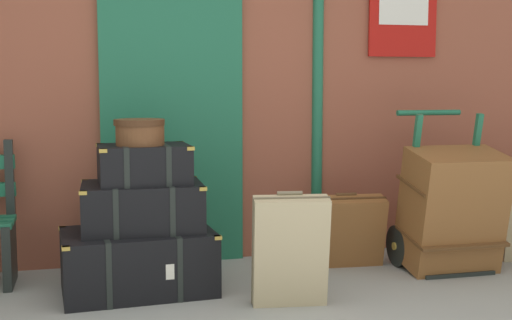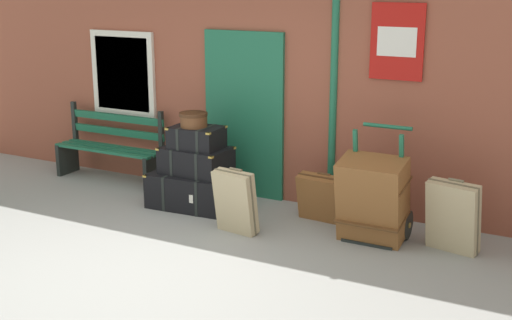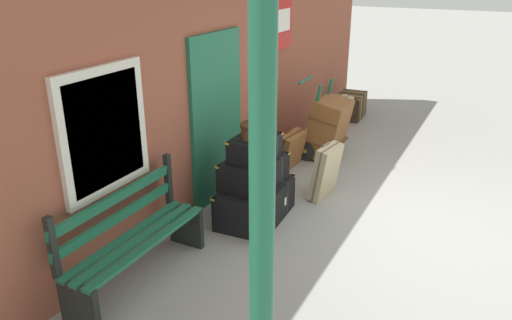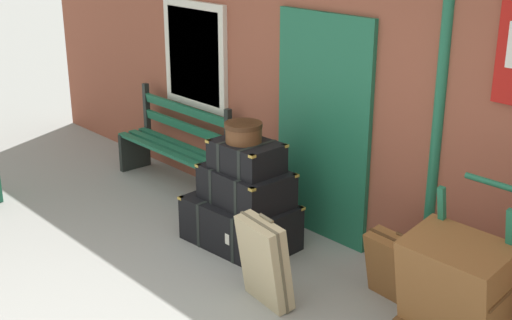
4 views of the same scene
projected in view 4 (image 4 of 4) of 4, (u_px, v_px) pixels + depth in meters
brick_facade at (357, 71)px, 6.07m from camera, size 10.40×0.35×3.20m
platform_bench at (175, 147)px, 7.71m from camera, size 1.60×0.43×1.01m
steamer_trunk_base at (240, 223)px, 6.38m from camera, size 1.05×0.71×0.43m
steamer_trunk_middle at (246, 186)px, 6.25m from camera, size 0.82×0.57×0.33m
steamer_trunk_top at (247, 156)px, 6.14m from camera, size 0.62×0.47×0.27m
round_hatbox at (244, 131)px, 6.07m from camera, size 0.34×0.34×0.17m
porters_trolley at (469, 315)px, 4.80m from camera, size 0.71×0.58×1.20m
large_brown_trunk at (458, 299)px, 4.62m from camera, size 0.70×0.59×0.95m
suitcase_olive at (401, 270)px, 5.39m from camera, size 0.59×0.33×0.57m
suitcase_oxblood at (265, 262)px, 5.35m from camera, size 0.50×0.32×0.74m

